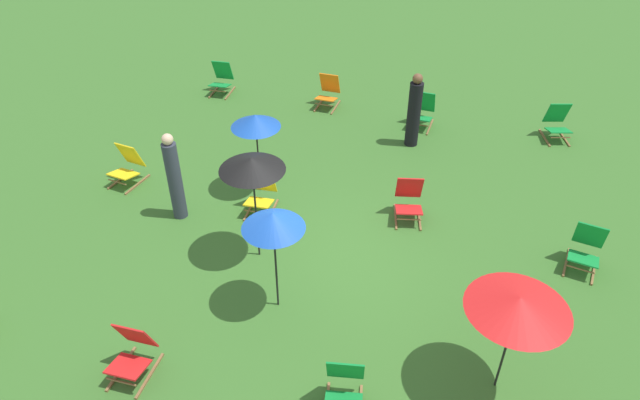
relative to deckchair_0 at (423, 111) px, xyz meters
name	(u,v)px	position (x,y,z in m)	size (l,w,h in m)	color
ground_plane	(301,264)	(-1.30, -5.38, -0.37)	(40.00, 40.00, 0.00)	#386B28
deckchair_0	(423,111)	(0.00, 0.00, 0.00)	(0.53, 0.79, 0.83)	olive
deckchair_1	(127,166)	(-5.38, -3.96, 0.00)	(0.59, 0.82, 0.83)	olive
deckchair_2	(132,353)	(-2.84, -8.05, 0.00)	(0.49, 0.77, 0.83)	olive
deckchair_3	(344,389)	(0.05, -7.82, 0.00)	(0.60, 0.83, 0.83)	olive
deckchair_4	(261,193)	(-2.47, -4.11, 0.00)	(0.52, 0.79, 0.83)	olive
deckchair_7	(557,123)	(3.00, 0.26, 0.00)	(0.67, 0.86, 0.83)	olive
deckchair_8	(586,249)	(3.25, -4.10, 0.00)	(0.61, 0.84, 0.83)	olive
deckchair_9	(221,79)	(-5.24, 0.36, 0.00)	(0.52, 0.79, 0.83)	olive
deckchair_10	(328,92)	(-2.39, 0.36, 0.00)	(0.51, 0.78, 0.83)	olive
deckchair_11	(409,200)	(0.23, -3.57, 0.00)	(0.63, 0.84, 0.83)	olive
umbrella_0	(273,221)	(-1.36, -6.35, 1.30)	(0.91, 0.91, 1.81)	black
umbrella_1	(519,304)	(1.95, -6.93, 1.21)	(1.29, 1.29, 1.68)	black
umbrella_2	(252,164)	(-2.06, -5.33, 1.48)	(1.05, 1.05, 1.96)	black
umbrella_3	(255,121)	(-2.73, -3.51, 1.18)	(0.93, 0.93, 1.67)	black
person_0	(414,112)	(-0.11, -0.92, 0.43)	(0.35, 0.35, 1.68)	black
person_1	(174,178)	(-3.87, -4.71, 0.47)	(0.37, 0.37, 1.75)	#333847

